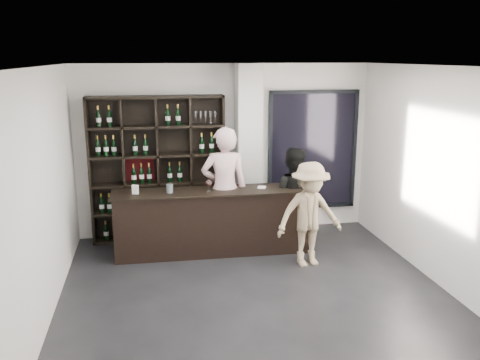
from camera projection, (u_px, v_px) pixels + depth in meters
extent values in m
cube|color=black|center=(259.00, 302.00, 6.41)|extent=(5.00, 5.50, 0.01)
cube|color=silver|center=(248.00, 152.00, 8.48)|extent=(0.40, 0.40, 2.90)
cube|color=black|center=(313.00, 150.00, 8.92)|extent=(1.60, 0.08, 2.10)
cube|color=black|center=(313.00, 150.00, 8.92)|extent=(1.48, 0.02, 1.98)
cube|color=black|center=(213.00, 223.00, 7.90)|extent=(2.99, 0.56, 0.98)
cube|color=black|center=(213.00, 191.00, 7.78)|extent=(3.07, 0.64, 0.03)
imported|color=beige|center=(224.00, 190.00, 7.92)|extent=(0.74, 0.50, 1.97)
imported|color=black|center=(292.00, 197.00, 8.15)|extent=(0.96, 0.87, 1.62)
imported|color=#937E60|center=(309.00, 215.00, 7.37)|extent=(1.06, 0.69, 1.55)
cylinder|color=#9EB4BE|center=(170.00, 189.00, 7.63)|extent=(0.10, 0.10, 0.13)
cube|color=white|center=(262.00, 187.00, 7.93)|extent=(0.15, 0.15, 0.02)
cube|color=white|center=(135.00, 190.00, 7.56)|extent=(0.10, 0.07, 0.14)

